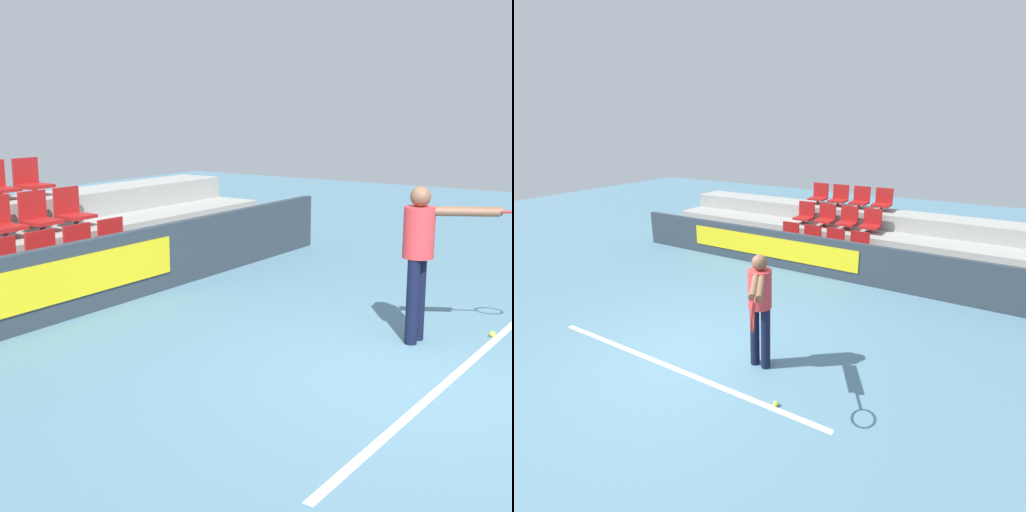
% 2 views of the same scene
% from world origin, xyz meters
% --- Properties ---
extents(ground_plane, '(30.00, 30.00, 0.00)m').
position_xyz_m(ground_plane, '(0.00, 0.00, 0.00)').
color(ground_plane, slate).
extents(court_baseline, '(4.74, 0.08, 0.01)m').
position_xyz_m(court_baseline, '(0.00, -0.31, 0.00)').
color(court_baseline, white).
rests_on(court_baseline, ground).
extents(barrier_wall, '(9.83, 0.14, 0.88)m').
position_xyz_m(barrier_wall, '(-0.03, 4.03, 0.44)').
color(barrier_wall, '#2D3842').
rests_on(barrier_wall, ground).
extents(bleacher_tier_front, '(9.43, 0.87, 0.38)m').
position_xyz_m(bleacher_tier_front, '(0.00, 4.55, 0.19)').
color(bleacher_tier_front, '#9E9E99').
rests_on(bleacher_tier_front, ground).
extents(bleacher_tier_middle, '(9.43, 0.87, 0.75)m').
position_xyz_m(bleacher_tier_middle, '(0.00, 5.42, 0.38)').
color(bleacher_tier_middle, '#9E9E99').
rests_on(bleacher_tier_middle, ground).
extents(stadium_chair_0, '(0.44, 0.42, 0.56)m').
position_xyz_m(stadium_chair_0, '(-0.89, 4.67, 0.61)').
color(stadium_chair_0, '#333333').
rests_on(stadium_chair_0, bleacher_tier_front).
extents(stadium_chair_1, '(0.44, 0.42, 0.56)m').
position_xyz_m(stadium_chair_1, '(-0.30, 4.67, 0.61)').
color(stadium_chair_1, '#333333').
rests_on(stadium_chair_1, bleacher_tier_front).
extents(stadium_chair_2, '(0.44, 0.42, 0.56)m').
position_xyz_m(stadium_chair_2, '(0.30, 4.67, 0.61)').
color(stadium_chair_2, '#333333').
rests_on(stadium_chair_2, bleacher_tier_front).
extents(stadium_chair_3, '(0.44, 0.42, 0.56)m').
position_xyz_m(stadium_chair_3, '(0.89, 4.67, 0.61)').
color(stadium_chair_3, '#333333').
rests_on(stadium_chair_3, bleacher_tier_front).
extents(stadium_chair_5, '(0.44, 0.42, 0.56)m').
position_xyz_m(stadium_chair_5, '(-0.30, 5.54, 0.98)').
color(stadium_chair_5, '#333333').
rests_on(stadium_chair_5, bleacher_tier_middle).
extents(stadium_chair_6, '(0.44, 0.42, 0.56)m').
position_xyz_m(stadium_chair_6, '(0.30, 5.54, 0.98)').
color(stadium_chair_6, '#333333').
rests_on(stadium_chair_6, bleacher_tier_middle).
extents(stadium_chair_7, '(0.44, 0.42, 0.56)m').
position_xyz_m(stadium_chair_7, '(0.89, 5.54, 0.98)').
color(stadium_chair_7, '#333333').
rests_on(stadium_chair_7, bleacher_tier_middle).
extents(stadium_chair_11, '(0.44, 0.42, 0.56)m').
position_xyz_m(stadium_chair_11, '(0.89, 6.42, 1.36)').
color(stadium_chair_11, '#333333').
rests_on(stadium_chair_11, bleacher_tier_back).
extents(tennis_player, '(0.86, 1.40, 1.65)m').
position_xyz_m(tennis_player, '(1.02, 0.31, 1.03)').
color(tennis_player, black).
rests_on(tennis_player, ground).
extents(tennis_ball, '(0.07, 0.07, 0.07)m').
position_xyz_m(tennis_ball, '(1.60, -0.26, 0.03)').
color(tennis_ball, '#CCDB33').
rests_on(tennis_ball, ground).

